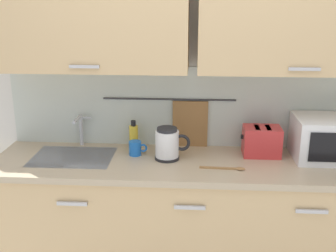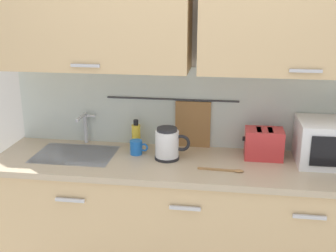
{
  "view_description": "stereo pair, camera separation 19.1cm",
  "coord_description": "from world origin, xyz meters",
  "px_view_note": "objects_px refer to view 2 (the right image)",
  "views": [
    {
      "loc": [
        0.02,
        -2.14,
        1.9
      ],
      "look_at": [
        -0.15,
        0.33,
        1.12
      ],
      "focal_mm": 44.37,
      "sensor_mm": 36.0,
      "label": 1
    },
    {
      "loc": [
        0.21,
        -2.12,
        1.9
      ],
      "look_at": [
        -0.15,
        0.33,
        1.12
      ],
      "focal_mm": 44.37,
      "sensor_mm": 36.0,
      "label": 2
    }
  ],
  "objects_px": {
    "dish_soap_bottle": "(136,135)",
    "electric_kettle": "(168,144)",
    "microwave": "(335,143)",
    "toaster": "(264,144)",
    "mug_near_sink": "(137,147)",
    "wooden_spoon": "(226,170)"
  },
  "relations": [
    {
      "from": "dish_soap_bottle",
      "to": "mug_near_sink",
      "type": "distance_m",
      "value": 0.14
    },
    {
      "from": "microwave",
      "to": "mug_near_sink",
      "type": "distance_m",
      "value": 1.25
    },
    {
      "from": "microwave",
      "to": "toaster",
      "type": "distance_m",
      "value": 0.43
    },
    {
      "from": "mug_near_sink",
      "to": "dish_soap_bottle",
      "type": "bearing_deg",
      "value": 103.36
    },
    {
      "from": "toaster",
      "to": "wooden_spoon",
      "type": "height_order",
      "value": "toaster"
    },
    {
      "from": "microwave",
      "to": "wooden_spoon",
      "type": "distance_m",
      "value": 0.71
    },
    {
      "from": "microwave",
      "to": "mug_near_sink",
      "type": "bearing_deg",
      "value": -178.71
    },
    {
      "from": "dish_soap_bottle",
      "to": "wooden_spoon",
      "type": "xyz_separation_m",
      "value": [
        0.62,
        -0.32,
        -0.08
      ]
    },
    {
      "from": "wooden_spoon",
      "to": "toaster",
      "type": "bearing_deg",
      "value": 47.33
    },
    {
      "from": "mug_near_sink",
      "to": "wooden_spoon",
      "type": "relative_size",
      "value": 0.43
    },
    {
      "from": "microwave",
      "to": "electric_kettle",
      "type": "relative_size",
      "value": 2.03
    },
    {
      "from": "mug_near_sink",
      "to": "toaster",
      "type": "bearing_deg",
      "value": 3.94
    },
    {
      "from": "microwave",
      "to": "wooden_spoon",
      "type": "xyz_separation_m",
      "value": [
        -0.66,
        -0.22,
        -0.13
      ]
    },
    {
      "from": "electric_kettle",
      "to": "wooden_spoon",
      "type": "relative_size",
      "value": 0.82
    },
    {
      "from": "dish_soap_bottle",
      "to": "electric_kettle",
      "type": "bearing_deg",
      "value": -36.39
    },
    {
      "from": "toaster",
      "to": "wooden_spoon",
      "type": "bearing_deg",
      "value": -132.67
    },
    {
      "from": "wooden_spoon",
      "to": "microwave",
      "type": "bearing_deg",
      "value": 18.71
    },
    {
      "from": "microwave",
      "to": "dish_soap_bottle",
      "type": "height_order",
      "value": "microwave"
    },
    {
      "from": "microwave",
      "to": "wooden_spoon",
      "type": "relative_size",
      "value": 1.67
    },
    {
      "from": "dish_soap_bottle",
      "to": "wooden_spoon",
      "type": "bearing_deg",
      "value": -27.7
    },
    {
      "from": "dish_soap_bottle",
      "to": "toaster",
      "type": "bearing_deg",
      "value": -4.9
    },
    {
      "from": "electric_kettle",
      "to": "toaster",
      "type": "distance_m",
      "value": 0.62
    }
  ]
}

